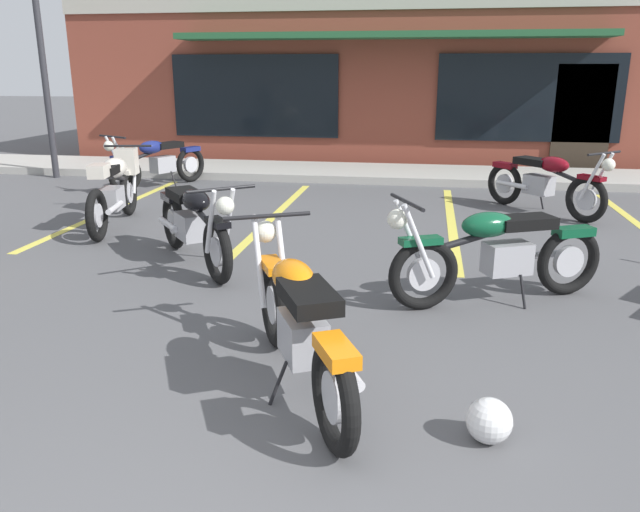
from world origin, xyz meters
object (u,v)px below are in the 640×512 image
Objects in this scene: motorcycle_black_cruiser at (545,181)px; motorcycle_blue_standard at (193,223)px; motorcycle_red_sportbike at (158,161)px; motorcycle_orange_scrambler at (497,252)px; helmet_on_pavement at (489,420)px; motorcycle_foreground_classic at (299,321)px; motorcycle_green_cafe_racer at (115,186)px.

motorcycle_blue_standard is (-4.07, -3.23, 0.00)m from motorcycle_black_cruiser.
motorcycle_orange_scrambler is at bearing -42.63° from motorcycle_red_sportbike.
motorcycle_black_cruiser is at bearing 78.31° from helmet_on_pavement.
motorcycle_foreground_classic and motorcycle_black_cruiser have the same top height.
motorcycle_green_cafe_racer and motorcycle_orange_scrambler have the same top height.
helmet_on_pavement is (1.17, -0.44, -0.33)m from motorcycle_foreground_classic.
motorcycle_black_cruiser is (6.30, -1.00, 0.00)m from motorcycle_red_sportbike.
motorcycle_black_cruiser is at bearing 38.48° from motorcycle_blue_standard.
motorcycle_foreground_classic is at bearing -113.20° from motorcycle_black_cruiser.
motorcycle_orange_scrambler is at bearing -11.48° from motorcycle_blue_standard.
motorcycle_black_cruiser is (2.44, 5.69, 0.00)m from motorcycle_foreground_classic.
motorcycle_green_cafe_racer reaches higher than helmet_on_pavement.
helmet_on_pavement is (4.45, -4.44, -0.40)m from motorcycle_green_cafe_racer.
motorcycle_foreground_classic is at bearing 159.19° from helmet_on_pavement.
motorcycle_red_sportbike is at bearing 170.98° from motorcycle_black_cruiser.
motorcycle_black_cruiser is at bearing 74.98° from motorcycle_orange_scrambler.
motorcycle_red_sportbike is 6.38m from motorcycle_black_cruiser.
motorcycle_blue_standard is 0.84× the size of motorcycle_green_cafe_racer.
motorcycle_foreground_classic is at bearing -127.36° from motorcycle_orange_scrambler.
motorcycle_blue_standard is 3.10m from motorcycle_orange_scrambler.
helmet_on_pavement is (-1.27, -6.14, -0.33)m from motorcycle_black_cruiser.
helmet_on_pavement is (2.80, -2.91, -0.33)m from motorcycle_blue_standard.
motorcycle_green_cafe_racer is at bearing -77.83° from motorcycle_red_sportbike.
motorcycle_red_sportbike is 4.79m from motorcycle_blue_standard.
motorcycle_foreground_classic is 0.93× the size of motorcycle_green_cafe_racer.
motorcycle_red_sportbike and motorcycle_orange_scrambler have the same top height.
motorcycle_black_cruiser is 3.98m from motorcycle_orange_scrambler.
motorcycle_red_sportbike and motorcycle_blue_standard have the same top height.
motorcycle_green_cafe_racer is at bearing 137.12° from motorcycle_blue_standard.
motorcycle_orange_scrambler is (5.27, -4.85, 0.00)m from motorcycle_red_sportbike.
helmet_on_pavement is at bearing -44.94° from motorcycle_green_cafe_racer.
motorcycle_red_sportbike is 7.45× the size of helmet_on_pavement.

